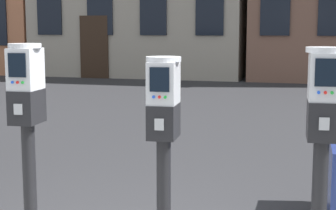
{
  "coord_description": "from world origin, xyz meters",
  "views": [
    {
      "loc": [
        1.1,
        -3.37,
        1.75
      ],
      "look_at": [
        0.17,
        -0.05,
        1.25
      ],
      "focal_mm": 58.72,
      "sensor_mm": 36.0,
      "label": 1
    }
  ],
  "objects": [
    {
      "name": "parking_meter_twin_adjacent",
      "position": [
        0.17,
        -0.15,
        1.12
      ],
      "size": [
        0.23,
        0.26,
        1.43
      ],
      "rotation": [
        0.0,
        0.0,
        -1.5
      ],
      "color": "black",
      "rests_on": "sidewalk_slab"
    },
    {
      "name": "parking_meter_end_of_row",
      "position": [
        1.12,
        -0.15,
        1.17
      ],
      "size": [
        0.23,
        0.26,
        1.49
      ],
      "rotation": [
        0.0,
        0.0,
        -1.5
      ],
      "color": "black",
      "rests_on": "sidewalk_slab"
    },
    {
      "name": "parking_meter_near_kerb",
      "position": [
        -0.78,
        -0.15,
        1.17
      ],
      "size": [
        0.23,
        0.26,
        1.5
      ],
      "rotation": [
        0.0,
        0.0,
        -1.5
      ],
      "color": "black",
      "rests_on": "sidewalk_slab"
    }
  ]
}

